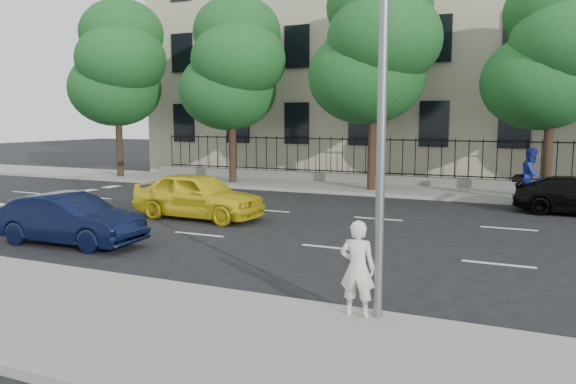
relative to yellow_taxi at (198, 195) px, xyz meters
The scene contains 15 objects.
ground 7.22m from the yellow_taxi, 40.74° to the right, with size 120.00×120.00×0.00m, color black.
near_sidewalk 10.27m from the yellow_taxi, 57.95° to the right, with size 60.00×4.00×0.15m, color gray.
far_sidewalk 10.81m from the yellow_taxi, 59.73° to the left, with size 60.00×4.00×0.15m, color gray.
lane_markings 5.49m from the yellow_taxi, ahead, with size 49.60×4.62×0.01m, color silver, non-canonical shape.
crosswalk 8.60m from the yellow_taxi, behind, with size 0.50×12.10×0.01m, color silver, non-canonical shape.
masonry_building 20.77m from the yellow_taxi, 73.42° to the left, with size 34.60×12.11×18.50m.
iron_fence 12.29m from the yellow_taxi, 63.73° to the left, with size 30.00×0.50×2.20m.
tree_a 14.66m from the yellow_taxi, 140.49° to the left, with size 5.71×5.31×9.39m.
tree_b 10.66m from the yellow_taxi, 112.11° to the left, with size 5.53×5.12×8.97m.
tree_c 10.92m from the yellow_taxi, 68.18° to the left, with size 5.89×5.50×9.80m.
tree_d 14.52m from the yellow_taxi, 39.64° to the left, with size 5.34×4.94×8.84m.
yellow_taxi is the anchor object (origin of this frame).
navy_sedan 4.71m from the yellow_taxi, 101.44° to the right, with size 1.41×4.04×1.33m, color black.
woman_near 10.41m from the yellow_taxi, 42.89° to the right, with size 0.57×0.37×1.55m, color beige.
pedestrian_far 12.57m from the yellow_taxi, 37.90° to the left, with size 0.98×0.76×2.01m, color navy.
Camera 1 is at (4.72, -10.72, 3.29)m, focal length 35.00 mm.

